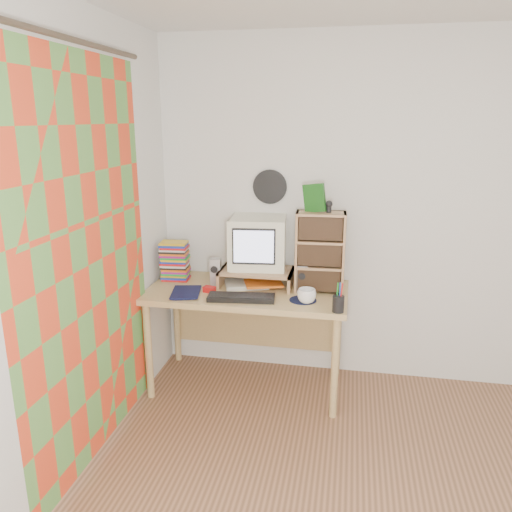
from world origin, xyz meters
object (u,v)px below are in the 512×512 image
at_px(crt_monitor, 258,243).
at_px(cd_rack, 320,252).
at_px(diary, 172,291).
at_px(desk, 249,304).
at_px(mug, 307,296).
at_px(keyboard, 241,298).
at_px(dvd_stack, 175,262).

relative_size(crt_monitor, cd_rack, 0.69).
height_order(cd_rack, diary, cd_rack).
bearing_deg(cd_rack, desk, 177.91).
bearing_deg(crt_monitor, mug, -46.61).
xyz_separation_m(desk, keyboard, (0.00, -0.27, 0.15)).
height_order(dvd_stack, cd_rack, cd_rack).
xyz_separation_m(desk, diary, (-0.49, -0.25, 0.16)).
bearing_deg(desk, dvd_stack, 173.95).
bearing_deg(diary, dvd_stack, 93.60).
distance_m(dvd_stack, mug, 1.06).
distance_m(desk, keyboard, 0.31).
distance_m(crt_monitor, cd_rack, 0.46).
bearing_deg(cd_rack, diary, -168.04).
relative_size(desk, crt_monitor, 3.65).
bearing_deg(dvd_stack, cd_rack, -7.62).
xyz_separation_m(cd_rack, diary, (-0.98, -0.26, -0.25)).
height_order(dvd_stack, mug, dvd_stack).
relative_size(keyboard, diary, 1.91).
height_order(desk, crt_monitor, crt_monitor).
bearing_deg(desk, diary, -152.41).
distance_m(desk, dvd_stack, 0.63).
bearing_deg(keyboard, dvd_stack, 143.83).
distance_m(cd_rack, mug, 0.35).
relative_size(desk, mug, 11.60).
xyz_separation_m(keyboard, cd_rack, (0.49, 0.28, 0.26)).
height_order(keyboard, diary, diary).
relative_size(keyboard, dvd_stack, 1.63).
xyz_separation_m(dvd_stack, diary, (0.08, -0.31, -0.11)).
height_order(crt_monitor, keyboard, crt_monitor).
distance_m(crt_monitor, diary, 0.69).
relative_size(dvd_stack, diary, 1.17).
relative_size(desk, dvd_stack, 5.13).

